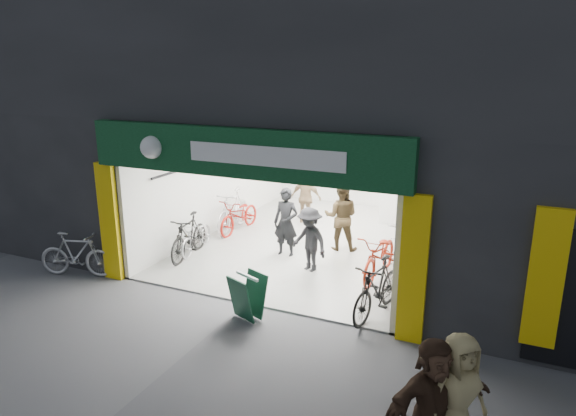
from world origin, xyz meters
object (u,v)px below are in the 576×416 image
Objects in this scene: parked_bike at (76,254)px; pedestrian_near at (457,395)px; bike_left_front at (197,236)px; bike_right_front at (377,288)px; sandwich_board at (248,296)px.

pedestrian_near is at bearing -121.42° from parked_bike.
bike_left_front is 2.85m from parked_bike.
bike_right_front is 1.16× the size of pedestrian_near.
sandwich_board is at bearing -50.89° from bike_left_front.
parked_bike is 1.07× the size of pedestrian_near.
bike_right_front is (5.00, -1.48, 0.13)m from bike_left_front.
bike_left_front is 8.16m from pedestrian_near.
bike_left_front is at bearing 159.39° from sandwich_board.
pedestrian_near is 4.40m from sandwich_board.
pedestrian_near is at bearing -48.45° from bike_right_front.
pedestrian_near is (8.34, -2.18, 0.28)m from parked_bike.
parked_bike is at bearing -161.12° from sandwich_board.
bike_left_front is 5.22m from bike_right_front.
bike_left_front is at bearing -50.30° from parked_bike.
bike_right_front reaches higher than parked_bike.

